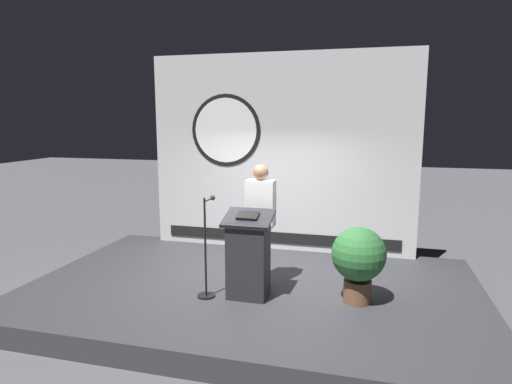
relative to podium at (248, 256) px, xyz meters
name	(u,v)px	position (x,y,z in m)	size (l,w,h in m)	color
ground_plane	(253,304)	(-0.05, 0.44, -0.87)	(40.00, 40.00, 0.00)	#4C4C51
stage_platform	(253,294)	(-0.05, 0.44, -0.72)	(6.40, 4.00, 0.30)	#333338
banner_display	(278,154)	(-0.08, 2.28, 1.18)	(4.77, 0.12, 3.51)	silver
podium	(248,256)	(0.00, 0.00, 0.00)	(0.64, 0.49, 1.18)	#26262B
speaker_person	(261,224)	(0.05, 0.48, 0.33)	(0.40, 0.26, 1.74)	black
microphone_stand	(207,263)	(-0.55, -0.11, -0.11)	(0.24, 0.46, 1.35)	black
potted_plant	(359,258)	(1.42, 0.19, 0.03)	(0.70, 0.70, 1.00)	brown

